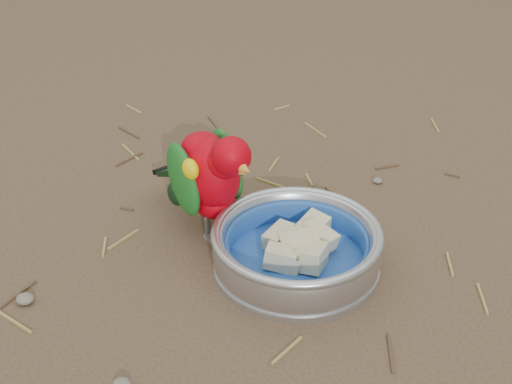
# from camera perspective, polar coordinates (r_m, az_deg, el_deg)

# --- Properties ---
(ground) EXTENTS (60.00, 60.00, 0.00)m
(ground) POSITION_cam_1_polar(r_m,az_deg,el_deg) (0.98, 0.82, -4.41)
(ground) COLOR brown
(food_bowl) EXTENTS (0.22, 0.22, 0.02)m
(food_bowl) POSITION_cam_1_polar(r_m,az_deg,el_deg) (0.94, 3.22, -5.75)
(food_bowl) COLOR #B2B2BA
(food_bowl) RESTS_ON ground
(bowl_wall) EXTENTS (0.22, 0.22, 0.04)m
(bowl_wall) POSITION_cam_1_polar(r_m,az_deg,el_deg) (0.92, 3.27, -4.27)
(bowl_wall) COLOR #B2B2BA
(bowl_wall) RESTS_ON food_bowl
(fruit_wedges) EXTENTS (0.13, 0.13, 0.03)m
(fruit_wedges) POSITION_cam_1_polar(r_m,az_deg,el_deg) (0.92, 3.26, -4.62)
(fruit_wedges) COLOR beige
(fruit_wedges) RESTS_ON food_bowl
(lory_parrot) EXTENTS (0.21, 0.20, 0.16)m
(lory_parrot) POSITION_cam_1_polar(r_m,az_deg,el_deg) (0.97, -3.62, 0.77)
(lory_parrot) COLOR #AD000C
(lory_parrot) RESTS_ON ground
(ground_debris) EXTENTS (0.90, 0.80, 0.01)m
(ground_debris) POSITION_cam_1_polar(r_m,az_deg,el_deg) (1.01, -0.74, -2.80)
(ground_debris) COLOR olive
(ground_debris) RESTS_ON ground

